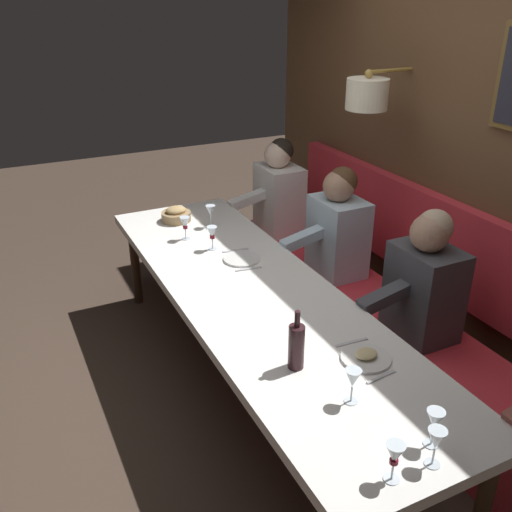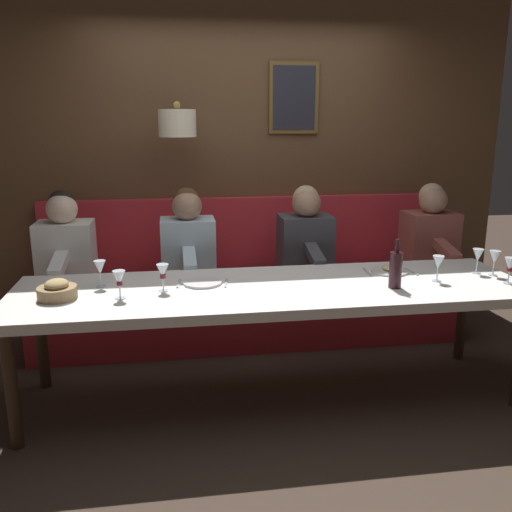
{
  "view_description": "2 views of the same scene",
  "coord_description": "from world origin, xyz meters",
  "px_view_note": "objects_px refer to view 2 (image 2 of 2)",
  "views": [
    {
      "loc": [
        -1.26,
        -2.58,
        2.35
      ],
      "look_at": [
        0.05,
        0.1,
        0.92
      ],
      "focal_mm": 39.78,
      "sensor_mm": 36.0,
      "label": 1
    },
    {
      "loc": [
        -3.14,
        0.58,
        1.74
      ],
      "look_at": [
        0.05,
        0.1,
        0.92
      ],
      "focal_mm": 38.29,
      "sensor_mm": 36.0,
      "label": 2
    }
  ],
  "objects_px": {
    "wine_glass_0": "(100,268)",
    "wine_glass_5": "(119,279)",
    "diner_nearest": "(430,236)",
    "wine_glass_3": "(478,256)",
    "wine_glass_6": "(163,272)",
    "wine_glass_2": "(510,265)",
    "diner_far": "(66,249)",
    "diner_middle": "(188,245)",
    "wine_glass_4": "(495,258)",
    "diner_near": "(305,241)",
    "wine_bottle": "(396,269)",
    "dining_table": "(273,295)",
    "wine_glass_1": "(438,263)",
    "bread_bowl": "(57,290)"
  },
  "relations": [
    {
      "from": "wine_glass_0",
      "to": "wine_glass_5",
      "type": "relative_size",
      "value": 1.0
    },
    {
      "from": "diner_nearest",
      "to": "wine_glass_3",
      "type": "distance_m",
      "value": 0.81
    },
    {
      "from": "wine_glass_3",
      "to": "wine_glass_6",
      "type": "bearing_deg",
      "value": 92.16
    },
    {
      "from": "wine_glass_2",
      "to": "wine_glass_6",
      "type": "height_order",
      "value": "same"
    },
    {
      "from": "diner_far",
      "to": "wine_glass_2",
      "type": "height_order",
      "value": "diner_far"
    },
    {
      "from": "diner_far",
      "to": "wine_glass_5",
      "type": "relative_size",
      "value": 4.82
    },
    {
      "from": "diner_middle",
      "to": "wine_glass_6",
      "type": "xyz_separation_m",
      "value": [
        -0.88,
        0.17,
        0.04
      ]
    },
    {
      "from": "wine_glass_0",
      "to": "wine_glass_4",
      "type": "relative_size",
      "value": 1.0
    },
    {
      "from": "diner_far",
      "to": "wine_glass_4",
      "type": "distance_m",
      "value": 2.97
    },
    {
      "from": "diner_near",
      "to": "diner_middle",
      "type": "bearing_deg",
      "value": 90.0
    },
    {
      "from": "wine_glass_3",
      "to": "wine_glass_6",
      "type": "relative_size",
      "value": 1.0
    },
    {
      "from": "diner_nearest",
      "to": "wine_bottle",
      "type": "bearing_deg",
      "value": 145.06
    },
    {
      "from": "dining_table",
      "to": "wine_glass_1",
      "type": "xyz_separation_m",
      "value": [
        -0.05,
        -1.04,
        0.17
      ]
    },
    {
      "from": "wine_glass_4",
      "to": "wine_glass_6",
      "type": "relative_size",
      "value": 1.0
    },
    {
      "from": "wine_glass_4",
      "to": "bread_bowl",
      "type": "distance_m",
      "value": 2.72
    },
    {
      "from": "wine_glass_3",
      "to": "wine_glass_5",
      "type": "bearing_deg",
      "value": 94.58
    },
    {
      "from": "diner_middle",
      "to": "wine_bottle",
      "type": "height_order",
      "value": "diner_middle"
    },
    {
      "from": "wine_glass_3",
      "to": "diner_middle",
      "type": "bearing_deg",
      "value": 66.78
    },
    {
      "from": "wine_glass_2",
      "to": "dining_table",
      "type": "bearing_deg",
      "value": 83.45
    },
    {
      "from": "wine_glass_2",
      "to": "bread_bowl",
      "type": "height_order",
      "value": "wine_glass_2"
    },
    {
      "from": "wine_glass_1",
      "to": "wine_glass_2",
      "type": "xyz_separation_m",
      "value": [
        -0.11,
        -0.42,
        -0.0
      ]
    },
    {
      "from": "diner_middle",
      "to": "diner_near",
      "type": "bearing_deg",
      "value": -90.0
    },
    {
      "from": "dining_table",
      "to": "wine_glass_5",
      "type": "distance_m",
      "value": 0.93
    },
    {
      "from": "bread_bowl",
      "to": "diner_near",
      "type": "bearing_deg",
      "value": -60.79
    },
    {
      "from": "dining_table",
      "to": "bread_bowl",
      "type": "height_order",
      "value": "bread_bowl"
    },
    {
      "from": "diner_nearest",
      "to": "wine_glass_5",
      "type": "distance_m",
      "value": 2.54
    },
    {
      "from": "wine_glass_1",
      "to": "bread_bowl",
      "type": "xyz_separation_m",
      "value": [
        0.0,
        2.29,
        -0.07
      ]
    },
    {
      "from": "wine_glass_5",
      "to": "wine_glass_0",
      "type": "bearing_deg",
      "value": 28.84
    },
    {
      "from": "diner_nearest",
      "to": "wine_glass_4",
      "type": "bearing_deg",
      "value": -178.35
    },
    {
      "from": "wine_glass_2",
      "to": "wine_bottle",
      "type": "height_order",
      "value": "wine_bottle"
    },
    {
      "from": "diner_far",
      "to": "wine_glass_6",
      "type": "bearing_deg",
      "value": -141.08
    },
    {
      "from": "diner_far",
      "to": "wine_bottle",
      "type": "distance_m",
      "value": 2.33
    },
    {
      "from": "wine_glass_4",
      "to": "wine_bottle",
      "type": "xyz_separation_m",
      "value": [
        -0.16,
        0.74,
        -0.0
      ]
    },
    {
      "from": "diner_near",
      "to": "diner_far",
      "type": "height_order",
      "value": "same"
    },
    {
      "from": "wine_glass_3",
      "to": "wine_glass_0",
      "type": "bearing_deg",
      "value": 88.55
    },
    {
      "from": "wine_glass_4",
      "to": "bread_bowl",
      "type": "height_order",
      "value": "wine_glass_4"
    },
    {
      "from": "wine_glass_4",
      "to": "diner_far",
      "type": "bearing_deg",
      "value": 72.99
    },
    {
      "from": "wine_glass_3",
      "to": "dining_table",
      "type": "bearing_deg",
      "value": 93.27
    },
    {
      "from": "diner_far",
      "to": "wine_glass_3",
      "type": "bearing_deg",
      "value": -106.24
    },
    {
      "from": "wine_glass_3",
      "to": "wine_glass_5",
      "type": "xyz_separation_m",
      "value": [
        -0.18,
        2.29,
        -0.0
      ]
    },
    {
      "from": "diner_near",
      "to": "wine_bottle",
      "type": "bearing_deg",
      "value": -163.46
    },
    {
      "from": "wine_glass_1",
      "to": "wine_glass_6",
      "type": "xyz_separation_m",
      "value": [
        0.06,
        1.7,
        -0.0
      ]
    },
    {
      "from": "wine_glass_2",
      "to": "wine_glass_6",
      "type": "distance_m",
      "value": 2.12
    },
    {
      "from": "wine_glass_1",
      "to": "bread_bowl",
      "type": "height_order",
      "value": "wine_glass_1"
    },
    {
      "from": "diner_middle",
      "to": "wine_glass_5",
      "type": "height_order",
      "value": "diner_middle"
    },
    {
      "from": "diner_middle",
      "to": "diner_far",
      "type": "distance_m",
      "value": 0.89
    },
    {
      "from": "diner_middle",
      "to": "bread_bowl",
      "type": "relative_size",
      "value": 3.6
    },
    {
      "from": "wine_bottle",
      "to": "bread_bowl",
      "type": "xyz_separation_m",
      "value": [
        0.09,
        1.98,
        -0.07
      ]
    },
    {
      "from": "wine_glass_4",
      "to": "wine_glass_5",
      "type": "height_order",
      "value": "same"
    },
    {
      "from": "diner_nearest",
      "to": "diner_near",
      "type": "relative_size",
      "value": 1.0
    }
  ]
}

